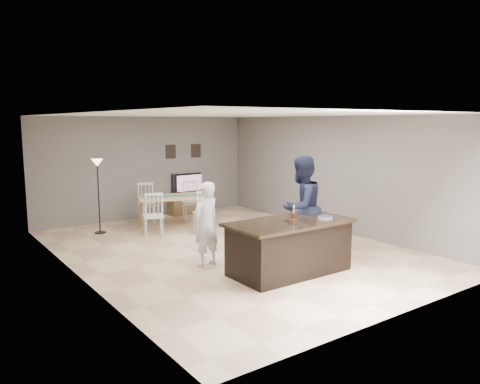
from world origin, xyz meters
TOP-DOWN VIEW (x-y plane):
  - floor at (0.00, 0.00)m, footprint 8.00×8.00m
  - room_shell at (0.00, 0.00)m, footprint 8.00×8.00m
  - kitchen_island at (0.00, -1.80)m, footprint 2.15×1.10m
  - tv_console at (1.20, 3.77)m, footprint 1.20×0.40m
  - television at (1.20, 3.84)m, footprint 0.91×0.12m
  - tv_screen_glow at (1.20, 3.76)m, footprint 0.78×0.00m
  - picture_frames at (1.15, 3.98)m, footprint 1.10×0.02m
  - doorway at (-2.99, -2.30)m, footprint 0.00×2.10m
  - woman at (-0.95, -0.64)m, footprint 0.62×0.47m
  - man at (0.77, -1.25)m, footprint 1.06×0.90m
  - birthday_cake at (0.17, -1.71)m, footprint 0.15×0.15m
  - plate_stack at (0.65, -1.99)m, footprint 0.26×0.26m
  - dining_table at (-0.01, 2.40)m, footprint 2.11×2.30m
  - floor_lamp at (-1.66, 2.92)m, footprint 0.26×0.26m

SIDE VIEW (x-z plane):
  - floor at x=0.00m, z-range 0.00..0.00m
  - tv_console at x=1.20m, z-range 0.00..0.60m
  - kitchen_island at x=0.00m, z-range 0.00..0.90m
  - dining_table at x=-0.01m, z-range 0.14..1.16m
  - woman at x=-0.95m, z-range 0.00..1.52m
  - television at x=1.20m, z-range 0.60..1.13m
  - tv_screen_glow at x=1.20m, z-range 0.48..1.26m
  - plate_stack at x=0.65m, z-range 0.90..0.94m
  - birthday_cake at x=0.17m, z-range 0.84..1.07m
  - man at x=0.77m, z-range 0.00..1.94m
  - doorway at x=-2.99m, z-range -0.07..2.58m
  - floor_lamp at x=-1.66m, z-range 0.48..2.20m
  - room_shell at x=0.00m, z-range -2.32..5.68m
  - picture_frames at x=1.15m, z-range 1.56..1.94m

